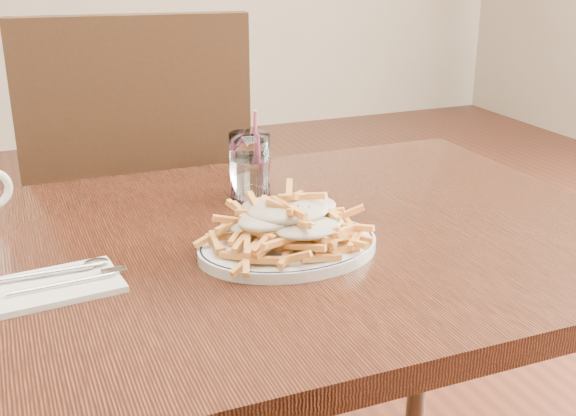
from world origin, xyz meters
name	(u,v)px	position (x,y,z in m)	size (l,w,h in m)	color
table	(260,283)	(0.00, 0.00, 0.67)	(1.20, 0.80, 0.75)	black
chair_far	(141,206)	(-0.07, 0.64, 0.59)	(0.54, 0.54, 1.04)	black
fries_plate	(288,246)	(0.02, -0.07, 0.76)	(0.30, 0.27, 0.02)	white
loaded_fries	(288,218)	(0.02, -0.07, 0.80)	(0.28, 0.25, 0.07)	#E49945
napkin	(54,286)	(-0.31, -0.06, 0.75)	(0.17, 0.11, 0.01)	white
cutlery	(53,280)	(-0.31, -0.06, 0.76)	(0.18, 0.07, 0.01)	silver
water_glass	(250,169)	(0.05, 0.18, 0.80)	(0.07, 0.07, 0.16)	white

